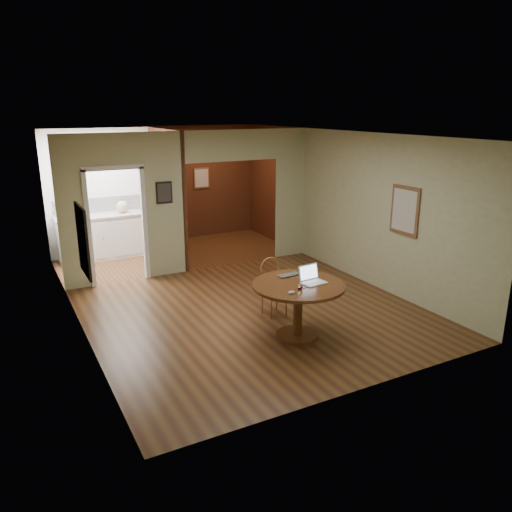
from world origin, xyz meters
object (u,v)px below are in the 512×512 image
chair (272,283)px  closed_laptop (291,276)px  dining_table (298,298)px  open_laptop (311,278)px

chair → closed_laptop: bearing=-97.5°
chair → dining_table: bearing=-99.7°
dining_table → chair: size_ratio=1.42×
chair → open_laptop: open_laptop is taller
open_laptop → closed_laptop: (-0.13, 0.32, -0.05)m
open_laptop → dining_table: bearing=168.5°
dining_table → open_laptop: (0.19, -0.02, 0.27)m
open_laptop → closed_laptop: size_ratio=1.08×
dining_table → open_laptop: open_laptop is taller
dining_table → closed_laptop: 0.37m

